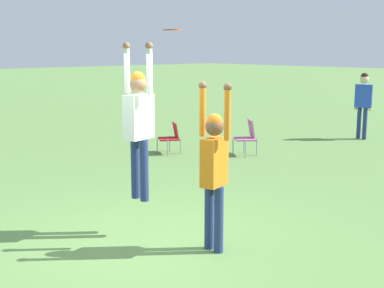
{
  "coord_description": "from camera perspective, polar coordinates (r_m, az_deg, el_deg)",
  "views": [
    {
      "loc": [
        5.39,
        -4.15,
        2.57
      ],
      "look_at": [
        0.21,
        0.63,
        1.3
      ],
      "focal_mm": 50.0,
      "sensor_mm": 36.0,
      "label": 1
    }
  ],
  "objects": [
    {
      "name": "person_spectator_near",
      "position": [
        15.89,
        17.8,
        4.61
      ],
      "size": [
        0.56,
        0.3,
        1.88
      ],
      "rotation": [
        0.0,
        0.0,
        0.27
      ],
      "color": "navy",
      "rests_on": "ground_plane"
    },
    {
      "name": "camping_chair_1",
      "position": [
        13.02,
        5.97,
        1.0
      ],
      "size": [
        0.67,
        0.74,
        0.86
      ],
      "rotation": [
        0.0,
        0.0,
        2.48
      ],
      "color": "gray",
      "rests_on": "ground_plane"
    },
    {
      "name": "person_jumping",
      "position": [
        7.26,
        -5.7,
        2.82
      ],
      "size": [
        0.6,
        0.49,
        2.15
      ],
      "rotation": [
        0.0,
        0.0,
        1.84
      ],
      "color": "navy",
      "rests_on": "ground_plane"
    },
    {
      "name": "ground_plane",
      "position": [
        7.28,
        -4.84,
        -10.52
      ],
      "size": [
        120.0,
        120.0,
        0.0
      ],
      "primitive_type": "plane",
      "color": "#608C47"
    },
    {
      "name": "camping_chair_2",
      "position": [
        13.17,
        -2.2,
        0.9
      ],
      "size": [
        0.66,
        0.72,
        0.75
      ],
      "rotation": [
        0.0,
        0.0,
        2.58
      ],
      "color": "gray",
      "rests_on": "ground_plane"
    },
    {
      "name": "person_defending",
      "position": [
        6.7,
        2.39,
        -2.04
      ],
      "size": [
        0.54,
        0.42,
        2.16
      ],
      "rotation": [
        0.0,
        0.0,
        -1.31
      ],
      "color": "navy",
      "rests_on": "ground_plane"
    },
    {
      "name": "frisbee",
      "position": [
        6.62,
        -2.11,
        12.09
      ],
      "size": [
        0.24,
        0.24,
        0.02
      ],
      "color": "#E04C23"
    }
  ]
}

